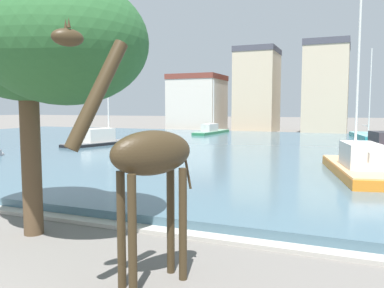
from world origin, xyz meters
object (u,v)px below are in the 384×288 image
(sailboat_orange, at_px, (355,168))
(sailboat_teal, at_px, (369,138))
(shade_tree, at_px, (37,45))
(sailboat_green, at_px, (213,132))
(giraffe_statue, at_px, (146,158))
(sailboat_black, at_px, (108,142))

(sailboat_orange, bearing_deg, sailboat_teal, 86.42)
(sailboat_teal, xyz_separation_m, shade_tree, (-9.71, -35.77, 4.88))
(sailboat_green, relative_size, sailboat_orange, 1.03)
(giraffe_statue, distance_m, sailboat_black, 27.71)
(giraffe_statue, bearing_deg, shade_tree, 158.42)
(giraffe_statue, relative_size, sailboat_teal, 0.52)
(sailboat_black, xyz_separation_m, sailboat_orange, (20.23, -8.41, 0.08))
(sailboat_green, distance_m, sailboat_orange, 30.65)
(giraffe_statue, xyz_separation_m, sailboat_black, (-16.25, 22.35, -2.04))
(giraffe_statue, distance_m, sailboat_orange, 14.63)
(sailboat_green, bearing_deg, sailboat_black, -102.38)
(sailboat_orange, height_order, shade_tree, sailboat_orange)
(sailboat_black, relative_size, shade_tree, 1.33)
(sailboat_green, height_order, sailboat_teal, sailboat_teal)
(sailboat_teal, bearing_deg, sailboat_black, -145.17)
(sailboat_green, xyz_separation_m, sailboat_black, (-3.84, -17.49, 0.04))
(sailboat_orange, bearing_deg, sailboat_green, 122.31)
(sailboat_teal, bearing_deg, sailboat_green, 172.37)
(sailboat_black, bearing_deg, sailboat_teal, 34.83)
(giraffe_statue, relative_size, sailboat_orange, 0.55)
(sailboat_green, distance_m, shade_tree, 39.31)
(sailboat_black, height_order, sailboat_orange, sailboat_orange)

